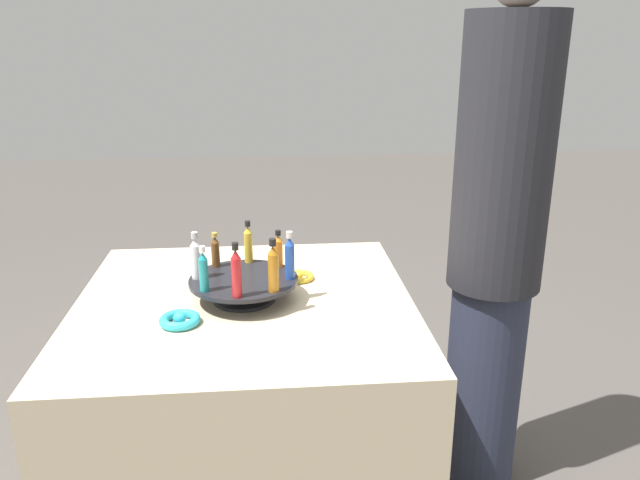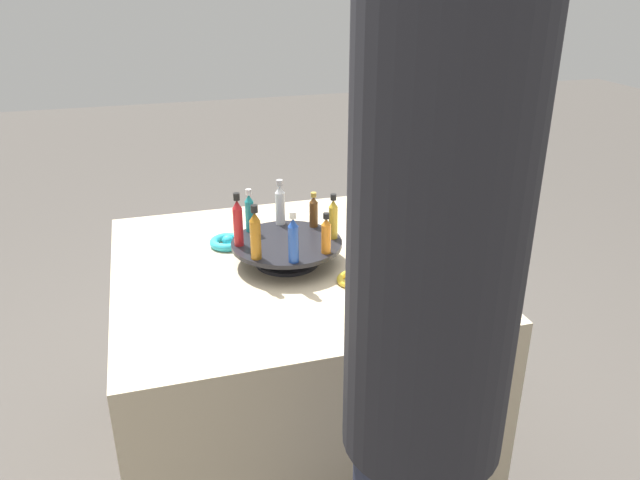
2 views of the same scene
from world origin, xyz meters
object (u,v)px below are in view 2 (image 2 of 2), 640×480
object	(u,v)px
bottle_blue	(293,239)
person_figure	(426,372)
display_stand	(287,248)
bottle_gold	(333,218)
bottle_brown	(314,211)
bottle_teal	(249,212)
bottle_red	(238,222)
ribbon_bow_teal	(228,242)
bottle_clear	(280,204)
bottle_orange	(326,235)
ribbon_bow_gold	(354,279)
bottle_amber	(255,234)

from	to	relation	value
bottle_blue	person_figure	distance (m)	0.64
display_stand	bottle_blue	xyz separation A→B (m)	(0.13, -0.01, 0.09)
bottle_gold	person_figure	world-z (taller)	person_figure
bottle_brown	bottle_blue	xyz separation A→B (m)	(0.22, -0.12, 0.02)
bottle_blue	person_figure	xyz separation A→B (m)	(0.63, 0.08, 0.01)
bottle_teal	bottle_red	distance (m)	0.10
bottle_red	ribbon_bow_teal	world-z (taller)	bottle_red
bottle_brown	bottle_clear	world-z (taller)	bottle_clear
bottle_teal	bottle_orange	xyz separation A→B (m)	(0.21, 0.17, -0.01)
display_stand	bottle_gold	size ratio (longest dim) A/B	2.38
bottle_orange	person_figure	size ratio (longest dim) A/B	0.07
bottle_brown	bottle_orange	size ratio (longest dim) A/B	0.93
bottle_brown	bottle_orange	xyz separation A→B (m)	(0.19, -0.02, 0.00)
bottle_orange	ribbon_bow_teal	size ratio (longest dim) A/B	1.04
bottle_orange	ribbon_bow_gold	bearing A→B (deg)	43.28
bottle_amber	bottle_blue	world-z (taller)	bottle_amber
bottle_clear	bottle_blue	xyz separation A→B (m)	(0.27, -0.03, 0.00)
display_stand	person_figure	distance (m)	0.77
bottle_blue	ribbon_bow_teal	bearing A→B (deg)	-156.26
bottle_red	bottle_gold	bearing A→B (deg)	84.40
display_stand	bottle_clear	distance (m)	0.16
bottle_clear	bottle_red	size ratio (longest dim) A/B	0.91
display_stand	bottle_clear	world-z (taller)	bottle_clear
bottle_gold	person_figure	size ratio (longest dim) A/B	0.08
bottle_orange	bottle_blue	bearing A→B (deg)	-73.10
display_stand	ribbon_bow_teal	bearing A→B (deg)	-139.06
bottle_clear	person_figure	bearing A→B (deg)	3.23
bottle_gold	ribbon_bow_teal	size ratio (longest dim) A/B	1.20
bottle_amber	ribbon_bow_teal	world-z (taller)	bottle_amber
display_stand	ribbon_bow_teal	size ratio (longest dim) A/B	2.86
display_stand	ribbon_bow_teal	xyz separation A→B (m)	(-0.17, -0.15, -0.03)
bottle_amber	ribbon_bow_teal	bearing A→B (deg)	-170.58
bottle_blue	person_figure	bearing A→B (deg)	6.93
ribbon_bow_gold	person_figure	distance (m)	0.62
bottle_orange	ribbon_bow_teal	distance (m)	0.37
bottle_red	bottle_blue	distance (m)	0.19
bottle_clear	ribbon_bow_gold	size ratio (longest dim) A/B	1.45
bottle_blue	bottle_teal	bearing A→B (deg)	-163.10
bottle_orange	bottle_amber	bearing A→B (deg)	-95.60
bottle_clear	bottle_orange	size ratio (longest dim) A/B	1.21
bottle_gold	display_stand	bearing A→B (deg)	-95.60
bottle_teal	bottle_red	size ratio (longest dim) A/B	0.85
ribbon_bow_teal	bottle_blue	bearing A→B (deg)	23.74
bottle_red	bottle_amber	world-z (taller)	bottle_red
bottle_brown	bottle_blue	world-z (taller)	bottle_blue
bottle_brown	ribbon_bow_gold	xyz separation A→B (m)	(0.25, 0.04, -0.11)
bottle_brown	bottle_teal	distance (m)	0.19
display_stand	bottle_orange	xyz separation A→B (m)	(0.10, 0.08, 0.07)
bottle_blue	bottle_orange	bearing A→B (deg)	106.90
bottle_amber	ribbon_bow_gold	world-z (taller)	bottle_amber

